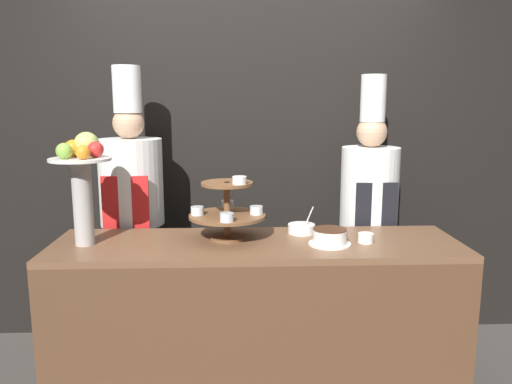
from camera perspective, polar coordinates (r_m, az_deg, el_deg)
name	(u,v)px	position (r m, az deg, el deg)	size (l,w,h in m)	color
wall_back	(251,138)	(3.47, -0.54, 6.19)	(10.00, 0.06, 2.80)	black
buffet_counter	(257,323)	(2.82, 0.08, -14.70)	(2.16, 0.61, 0.92)	brown
tiered_stand	(228,209)	(2.67, -3.26, -1.98)	(0.41, 0.41, 0.35)	brown
fruit_pedestal	(82,174)	(2.69, -19.24, 2.01)	(0.31, 0.31, 0.58)	#B2ADA8
cake_round	(330,237)	(2.62, 8.43, -5.11)	(0.22, 0.22, 0.08)	white
cup_white	(366,238)	(2.70, 12.43, -5.15)	(0.08, 0.08, 0.05)	white
serving_bowl_far	(301,229)	(2.83, 5.22, -4.18)	(0.15, 0.15, 0.15)	white
chef_left	(132,208)	(3.22, -13.96, -1.78)	(0.39, 0.39, 1.86)	#28282D
chef_center_left	(369,211)	(3.27, 12.75, -2.12)	(0.36, 0.36, 1.81)	#28282D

